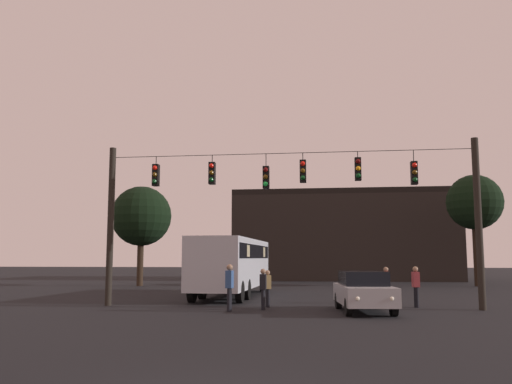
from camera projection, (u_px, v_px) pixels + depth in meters
name	position (u px, v px, depth m)	size (l,w,h in m)	color
ground_plane	(299.00, 293.00, 31.60)	(168.00, 168.00, 0.00)	black
overhead_signal_span	(285.00, 205.00, 22.67)	(15.61, 0.44, 6.86)	black
city_bus	(233.00, 261.00, 28.92)	(2.63, 11.02, 3.00)	#B7BCC6
car_near_right	(364.00, 291.00, 20.48)	(2.25, 4.47, 1.52)	#99999E
pedestrian_crossing_left	(386.00, 283.00, 24.34)	(0.24, 0.36, 1.62)	black
pedestrian_crossing_center	(416.00, 284.00, 22.43)	(0.29, 0.39, 1.68)	black
pedestrian_crossing_right	(268.00, 286.00, 22.53)	(0.34, 0.42, 1.52)	black
pedestrian_near_bus	(230.00, 284.00, 20.70)	(0.27, 0.38, 1.79)	black
pedestrian_trailing	(263.00, 287.00, 21.38)	(0.24, 0.36, 1.60)	black
corner_building	(344.00, 236.00, 52.25)	(20.04, 10.75, 8.13)	black
tree_left_silhouette	(475.00, 203.00, 39.49)	(4.00, 4.00, 8.06)	black
tree_behind_building	(141.00, 216.00, 39.92)	(4.39, 4.39, 7.28)	#2D2116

